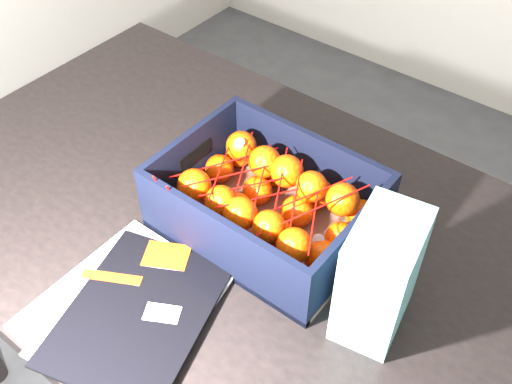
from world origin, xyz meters
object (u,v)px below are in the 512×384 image
Objects in this scene: magazine_stack at (130,309)px; retail_carton at (380,276)px; produce_crate at (267,209)px; table at (215,242)px.

magazine_stack is 1.58× the size of retail_carton.
produce_crate is at bearing 158.34° from retail_carton.
produce_crate is at bearing 77.99° from magazine_stack.
produce_crate reaches higher than table.
retail_carton is (0.30, 0.23, 0.09)m from magazine_stack.
retail_carton reaches higher than produce_crate.
retail_carton is at bearing 36.78° from magazine_stack.
magazine_stack is (0.05, -0.25, 0.11)m from table.
table is 0.18m from produce_crate.
magazine_stack is at bearing -153.03° from retail_carton.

